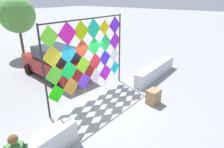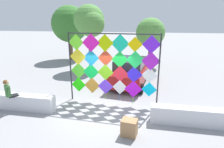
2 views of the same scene
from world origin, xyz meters
name	(u,v)px [view 1 (image 1 of 2)]	position (x,y,z in m)	size (l,w,h in m)	color
ground	(108,107)	(0.00, 0.00, 0.00)	(120.00, 120.00, 0.00)	gray
plaza_ledge_right	(156,70)	(4.34, -0.23, 0.37)	(4.23, 0.50, 0.74)	silver
kite_display_rack	(88,53)	(0.28, 1.24, 2.10)	(4.58, 0.30, 3.60)	#232328
parked_car	(56,62)	(0.95, 4.45, 0.89)	(2.62, 4.74, 1.76)	maroon
cardboard_box_large	(153,97)	(1.43, -1.44, 0.32)	(0.57, 0.45, 0.64)	#9E754C
tree_far_right	(18,15)	(2.22, 9.94, 3.09)	(2.61, 2.61, 4.38)	brown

